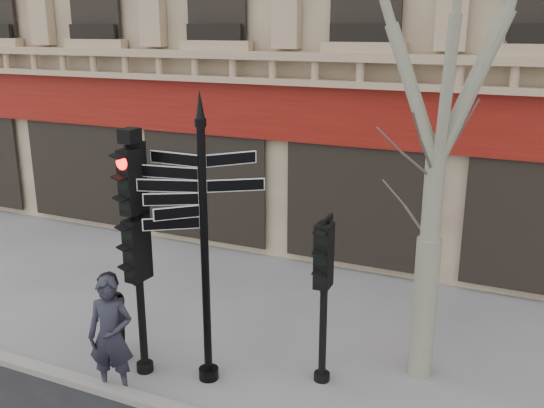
{
  "coord_description": "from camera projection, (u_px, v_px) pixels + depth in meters",
  "views": [
    {
      "loc": [
        3.67,
        -7.78,
        5.47
      ],
      "look_at": [
        -0.17,
        0.6,
        2.76
      ],
      "focal_mm": 40.0,
      "sensor_mm": 36.0,
      "label": 1
    }
  ],
  "objects": [
    {
      "name": "pedestrian_a",
      "position": [
        111.0,
        336.0,
        9.18
      ],
      "size": [
        0.81,
        0.67,
        1.91
      ],
      "primitive_type": "imported",
      "rotation": [
        0.0,
        0.0,
        0.35
      ],
      "color": "#22222D",
      "rests_on": "ground"
    },
    {
      "name": "ground",
      "position": [
        266.0,
        378.0,
        9.79
      ],
      "size": [
        80.0,
        80.0,
        0.0
      ],
      "primitive_type": "plane",
      "color": "slate",
      "rests_on": "ground"
    },
    {
      "name": "pedestrian_b",
      "position": [
        110.0,
        318.0,
        10.11
      ],
      "size": [
        0.96,
        0.97,
        1.59
      ],
      "primitive_type": "imported",
      "rotation": [
        0.0,
        0.0,
        -0.84
      ],
      "color": "black",
      "rests_on": "ground"
    },
    {
      "name": "traffic_signal_main",
      "position": [
        136.0,
        225.0,
        9.29
      ],
      "size": [
        0.47,
        0.35,
        4.03
      ],
      "rotation": [
        0.0,
        0.0,
        -0.07
      ],
      "color": "black",
      "rests_on": "ground"
    },
    {
      "name": "traffic_signal_secondary",
      "position": [
        324.0,
        273.0,
        9.23
      ],
      "size": [
        0.46,
        0.34,
        2.67
      ],
      "rotation": [
        0.0,
        0.0,
        0.04
      ],
      "color": "black",
      "rests_on": "ground"
    },
    {
      "name": "fingerpost",
      "position": [
        203.0,
        194.0,
        8.92
      ],
      "size": [
        2.55,
        2.55,
        4.62
      ],
      "rotation": [
        0.0,
        0.0,
        0.42
      ],
      "color": "black",
      "rests_on": "ground"
    }
  ]
}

